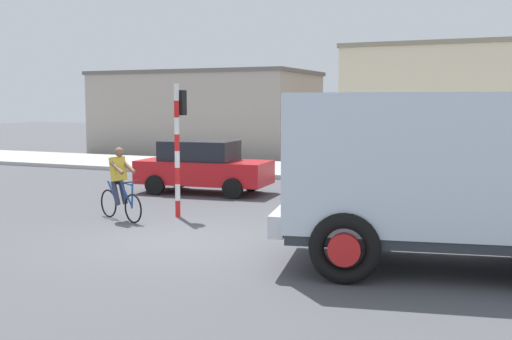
% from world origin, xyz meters
% --- Properties ---
extents(ground_plane, '(120.00, 120.00, 0.00)m').
position_xyz_m(ground_plane, '(0.00, 0.00, 0.00)').
color(ground_plane, '#4C4C51').
extents(sidewalk_far, '(80.00, 5.00, 0.16)m').
position_xyz_m(sidewalk_far, '(0.00, 12.62, 0.08)').
color(sidewalk_far, '#ADADA8').
rests_on(sidewalk_far, ground).
extents(truck_foreground, '(5.80, 3.63, 2.90)m').
position_xyz_m(truck_foreground, '(5.24, -0.05, 1.67)').
color(truck_foreground, silver).
rests_on(truck_foreground, ground).
extents(cyclist, '(1.62, 0.75, 1.72)m').
position_xyz_m(cyclist, '(-2.30, 1.32, 0.86)').
color(cyclist, black).
rests_on(cyclist, ground).
extents(traffic_light_pole, '(0.24, 0.43, 3.20)m').
position_xyz_m(traffic_light_pole, '(-1.28, 2.31, 2.07)').
color(traffic_light_pole, red).
rests_on(traffic_light_pole, ground).
extents(car_red_near, '(4.15, 2.17, 1.60)m').
position_xyz_m(car_red_near, '(-2.67, 6.05, 0.82)').
color(car_red_near, red).
rests_on(car_red_near, ground).
extents(building_corner_left, '(11.63, 6.74, 4.46)m').
position_xyz_m(building_corner_left, '(-10.16, 20.18, 2.23)').
color(building_corner_left, '#9E9389').
rests_on(building_corner_left, ground).
extents(building_mid_block, '(7.49, 8.13, 5.41)m').
position_xyz_m(building_mid_block, '(2.04, 20.87, 2.71)').
color(building_mid_block, beige).
rests_on(building_mid_block, ground).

